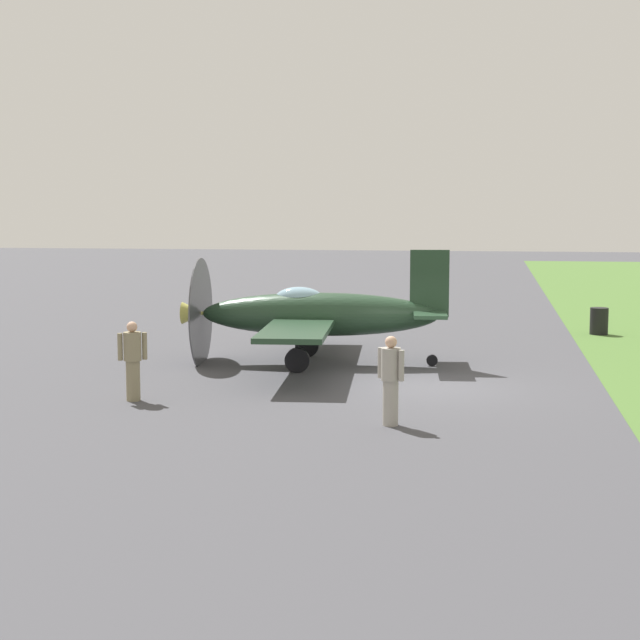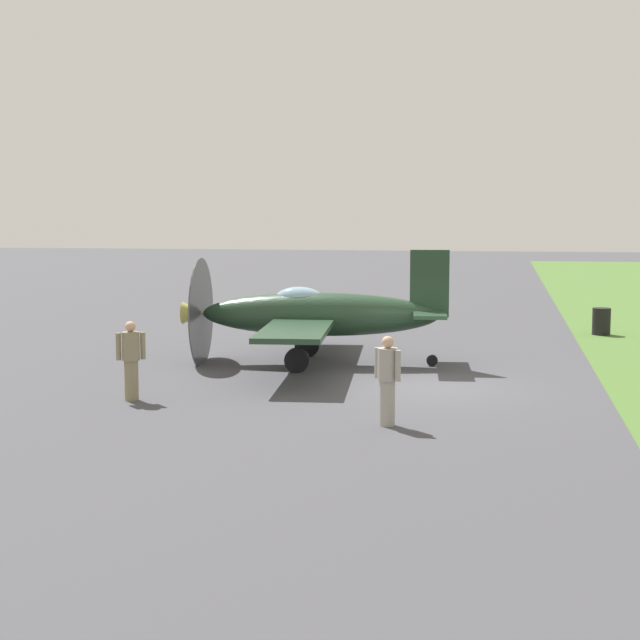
% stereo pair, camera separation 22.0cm
% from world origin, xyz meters
% --- Properties ---
extents(ground_plane, '(160.00, 160.00, 0.00)m').
position_xyz_m(ground_plane, '(0.00, 0.00, 0.00)').
color(ground_plane, '#424247').
extents(airplane_lead, '(9.09, 7.20, 3.23)m').
position_xyz_m(airplane_lead, '(2.73, 3.15, 1.35)').
color(airplane_lead, '#233D28').
rests_on(airplane_lead, ground).
extents(ground_crew_chief, '(0.38, 0.58, 1.73)m').
position_xyz_m(ground_crew_chief, '(-2.87, 6.11, 0.91)').
color(ground_crew_chief, '#847A5B').
rests_on(ground_crew_chief, ground).
extents(ground_crew_mechanic, '(0.40, 0.54, 1.73)m').
position_xyz_m(ground_crew_mechanic, '(-4.30, 0.37, 0.91)').
color(ground_crew_mechanic, '#9E998E').
rests_on(ground_crew_mechanic, ground).
extents(fuel_drum, '(0.60, 0.60, 0.90)m').
position_xyz_m(fuel_drum, '(10.62, -5.05, 0.45)').
color(fuel_drum, black).
rests_on(fuel_drum, ground).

